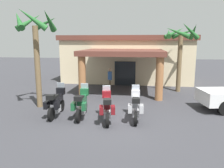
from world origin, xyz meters
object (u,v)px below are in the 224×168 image
object	(u,v)px
motorcycle_maroon	(107,107)
pedestrian	(110,78)
palm_tree_near_portico	(181,41)
palm_tree_roadside	(36,35)
motorcycle_green	(82,104)
motorcycle_silver	(136,106)
motorcycle_black	(56,103)
motel_building	(127,58)

from	to	relation	value
motorcycle_maroon	pedestrian	xyz separation A→B (m)	(-0.83, 6.75, 0.34)
palm_tree_near_portico	pedestrian	bearing A→B (deg)	-174.52
palm_tree_near_portico	palm_tree_roadside	size ratio (longest dim) A/B	0.93
motorcycle_green	palm_tree_near_portico	world-z (taller)	palm_tree_near_portico
motorcycle_silver	palm_tree_roadside	size ratio (longest dim) A/B	0.40
motorcycle_silver	pedestrian	world-z (taller)	pedestrian
motorcycle_silver	pedestrian	bearing A→B (deg)	16.65
motorcycle_black	motorcycle_green	xyz separation A→B (m)	(1.36, -0.04, 0.00)
motorcycle_silver	motorcycle_maroon	bearing A→B (deg)	103.43
motel_building	pedestrian	distance (m)	5.06
motorcycle_silver	pedestrian	xyz separation A→B (m)	(-2.19, 6.36, 0.34)
motorcycle_black	motorcycle_maroon	size ratio (longest dim) A/B	1.01
motorcycle_green	palm_tree_near_portico	bearing A→B (deg)	-43.43
motel_building	motorcycle_black	world-z (taller)	motel_building
palm_tree_roadside	motorcycle_silver	bearing A→B (deg)	-14.97
palm_tree_near_portico	motel_building	bearing A→B (deg)	134.67
motel_building	motorcycle_black	distance (m)	11.60
motorcycle_green	palm_tree_roadside	size ratio (longest dim) A/B	0.40
motorcycle_black	pedestrian	distance (m)	6.60
motel_building	motorcycle_silver	world-z (taller)	motel_building
motel_building	palm_tree_roadside	xyz separation A→B (m)	(-4.47, -9.67, 1.92)
motorcycle_black	pedestrian	world-z (taller)	pedestrian
motel_building	palm_tree_near_portico	distance (m)	6.29
motorcycle_maroon	motorcycle_silver	world-z (taller)	same
motel_building	motorcycle_maroon	size ratio (longest dim) A/B	5.55
motel_building	motorcycle_maroon	distance (m)	11.67
motorcycle_silver	palm_tree_near_portico	world-z (taller)	palm_tree_near_portico
motorcycle_maroon	motorcycle_silver	bearing A→B (deg)	-84.53
motorcycle_maroon	motorcycle_silver	distance (m)	1.41
motorcycle_green	motorcycle_maroon	distance (m)	1.41
motorcycle_green	motel_building	bearing A→B (deg)	-11.03
palm_tree_near_portico	motorcycle_silver	bearing A→B (deg)	-114.04
motorcycle_silver	motorcycle_green	bearing A→B (deg)	87.56
palm_tree_near_portico	motorcycle_maroon	bearing A→B (deg)	-121.37
motorcycle_green	motorcycle_silver	distance (m)	2.72
motorcycle_black	palm_tree_near_portico	bearing A→B (deg)	-48.04
motel_building	motorcycle_black	size ratio (longest dim) A/B	5.51
motel_building	palm_tree_roadside	distance (m)	10.82
motorcycle_black	palm_tree_near_portico	world-z (taller)	palm_tree_near_portico
motel_building	motorcycle_silver	bearing A→B (deg)	-84.13
motorcycle_green	palm_tree_roadside	world-z (taller)	palm_tree_roadside
motorcycle_black	motorcycle_silver	distance (m)	4.08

